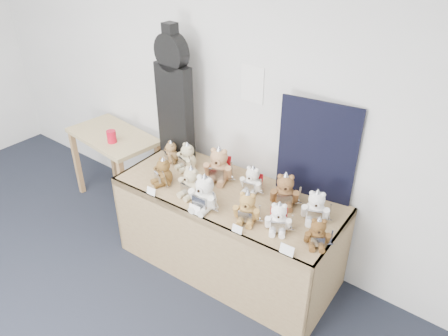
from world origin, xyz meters
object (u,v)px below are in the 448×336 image
Objects in this scene: teddy_front_far_left at (163,172)px; teddy_back_centre_left at (219,166)px; red_cup at (112,137)px; teddy_back_right at (285,191)px; teddy_front_centre at (204,194)px; teddy_back_far_left at (171,153)px; display_table at (222,214)px; teddy_front_right at (247,208)px; teddy_back_end at (316,207)px; teddy_front_far_right at (278,218)px; teddy_back_centre_right at (252,181)px; guitar_case at (174,95)px; teddy_front_end at (318,233)px; teddy_back_left at (187,157)px; teddy_front_left at (191,183)px; side_table at (114,146)px.

teddy_back_centre_left is at bearing 65.60° from teddy_front_far_left.
red_cup is 0.40× the size of teddy_back_right.
teddy_back_far_left is at bearing 148.12° from teddy_front_centre.
display_table is 6.90× the size of teddy_front_right.
teddy_back_end reaches higher than teddy_front_far_left.
teddy_front_right is 0.82× the size of teddy_back_centre_left.
teddy_front_right is at bearing -164.73° from teddy_back_end.
teddy_front_far_right reaches higher than teddy_back_centre_right.
display_table is at bearing 176.44° from teddy_back_right.
teddy_back_end is (0.88, -0.00, -0.02)m from teddy_back_centre_left.
teddy_front_centre is at bearing -98.98° from display_table.
display_table is 1.41m from red_cup.
guitar_case is 9.86× the size of red_cup.
teddy_front_far_right is 0.29m from teddy_front_end.
teddy_back_right reaches higher than teddy_back_far_left.
teddy_back_end reaches higher than red_cup.
teddy_back_end is at bearing 17.16° from teddy_front_right.
teddy_front_centre is 0.60m from teddy_back_left.
teddy_back_right is (1.18, -0.08, -0.45)m from guitar_case.
teddy_front_left is at bearing 175.18° from teddy_back_end.
teddy_back_centre_left is (0.03, 0.30, 0.02)m from teddy_front_left.
teddy_back_right reaches higher than teddy_front_far_right.
teddy_front_left is 0.41m from teddy_back_left.
red_cup is 0.47× the size of teddy_back_centre_right.
teddy_back_right is 1.36× the size of teddy_back_far_left.
display_table is at bearing -0.76° from side_table.
teddy_front_centre is at bearing -20.84° from teddy_back_left.
teddy_back_left is at bearing 163.06° from teddy_back_centre_left.
guitar_case is (0.77, 0.12, 0.69)m from side_table.
teddy_back_far_left is (-0.49, 0.28, -0.02)m from teddy_front_left.
display_table is 0.76m from teddy_back_far_left.
side_table is (-1.52, 0.18, 0.04)m from display_table.
teddy_back_centre_right is (0.64, 0.05, -0.01)m from teddy_back_left.
teddy_back_end reaches higher than teddy_front_far_right.
teddy_front_right is (1.84, -0.30, 0.23)m from side_table.
teddy_back_centre_right is (1.52, 0.14, 0.03)m from red_cup.
teddy_front_far_left is at bearing -158.39° from teddy_back_centre_right.
teddy_front_right is at bearing -6.34° from red_cup.
teddy_front_centre reaches higher than teddy_front_far_left.
teddy_front_far_right reaches higher than red_cup.
teddy_front_end is 0.75m from teddy_back_centre_right.
teddy_back_right reaches higher than teddy_back_left.
guitar_case is 3.68× the size of teddy_front_centre.
teddy_front_centre is 0.58m from teddy_front_far_right.
teddy_front_right reaches higher than teddy_back_left.
teddy_back_right is (1.81, 0.15, 0.05)m from red_cup.
teddy_front_centre is at bearing 3.48° from teddy_back_far_left.
teddy_back_left reaches higher than teddy_front_far_left.
teddy_back_centre_left is at bearing 33.44° from teddy_back_far_left.
teddy_back_centre_left reaches higher than teddy_back_end.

